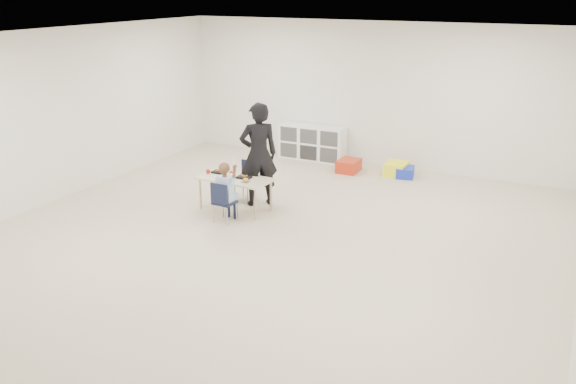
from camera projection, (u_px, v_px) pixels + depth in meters
The scene contains 16 objects.
room at pixel (262, 147), 8.08m from camera, with size 9.00×9.02×2.80m.
table at pixel (235, 193), 9.75m from camera, with size 1.20×0.64×0.54m.
chair_near at pixel (225, 202), 9.24m from camera, with size 0.31×0.29×0.64m, color black, non-canonical shape.
chair_far at pixel (245, 181), 10.22m from camera, with size 0.31×0.29×0.64m, color black, non-canonical shape.
child at pixel (224, 190), 9.18m from camera, with size 0.43×0.43×1.01m, color #A2B8DC, non-canonical shape.
lunch_tray_near at pixel (244, 177), 9.64m from camera, with size 0.22×0.16×0.03m, color black.
lunch_tray_far at pixel (219, 172), 9.91m from camera, with size 0.22×0.16×0.03m, color black.
milk_carton at pixel (232, 177), 9.53m from camera, with size 0.07×0.07×0.10m, color white.
bread_roll at pixel (246, 180), 9.44m from camera, with size 0.09×0.09×0.07m, color tan.
apple_near at pixel (231, 173), 9.77m from camera, with size 0.07×0.07×0.07m, color maroon.
apple_far at pixel (208, 171), 9.86m from camera, with size 0.07×0.07×0.07m, color maroon.
cubby_shelf at pixel (312, 143), 12.55m from camera, with size 1.40×0.40×0.70m, color white.
adult at pixel (259, 154), 9.81m from camera, with size 0.62×0.41×1.70m, color black.
bin_red at pixel (349, 166), 11.77m from camera, with size 0.38×0.49×0.24m, color #B72912.
bin_yellow at pixel (396, 169), 11.57m from camera, with size 0.39×0.50×0.24m, color #FAF51A.
bin_blue at pixel (405, 172), 11.45m from camera, with size 0.31×0.40×0.20m, color #162AAB.
Camera 1 is at (3.81, -6.86, 3.45)m, focal length 38.00 mm.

